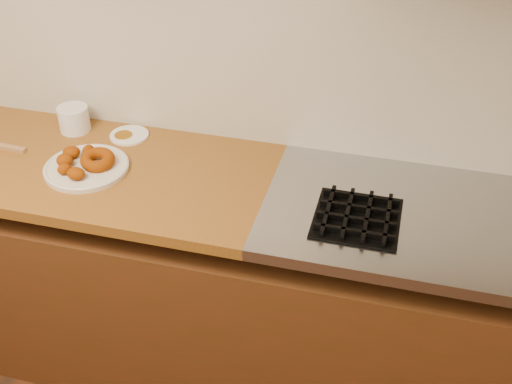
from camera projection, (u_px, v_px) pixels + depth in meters
The scene contains 12 objects.
wall_back at pixel (148, 8), 2.17m from camera, with size 4.00×0.02×2.70m, color #C7B598.
base_cabinet at pixel (141, 279), 2.48m from camera, with size 3.60×0.60×0.77m, color #522814.
stovetop at pixel (474, 227), 1.96m from camera, with size 1.30×0.62×0.04m, color #9EA0A5.
backsplash at pixel (151, 52), 2.24m from camera, with size 3.60×0.02×0.60m, color #BBB6A7.
burner_grates at pixel (468, 233), 1.88m from camera, with size 0.91×0.26×0.03m.
donut_plate at pixel (87, 168), 2.17m from camera, with size 0.29×0.29×0.02m, color beige.
ring_donut at pixel (97, 160), 2.16m from camera, with size 0.12×0.12×0.04m, color #863B00.
fried_dough_chunks at pixel (72, 161), 2.15m from camera, with size 0.15×0.19×0.05m.
plastic_tub at pixel (74, 119), 2.37m from camera, with size 0.11×0.11×0.09m, color white.
tub_lid at pixel (129, 135), 2.36m from camera, with size 0.14×0.14×0.01m, color white.
brass_jar_lid at pixel (124, 136), 2.35m from camera, with size 0.07×0.07×0.01m, color #BB7B1E.
wooden_utensil at pixel (3, 147), 2.29m from camera, with size 0.18×0.02×0.01m, color #9F6E45.
Camera 1 is at (0.89, 0.04, 2.11)m, focal length 45.00 mm.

